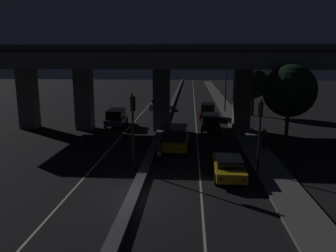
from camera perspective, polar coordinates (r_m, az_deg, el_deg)
name	(u,v)px	position (r m, az deg, el deg)	size (l,w,h in m)	color
ground_plane	(134,198)	(18.31, -6.00, -12.32)	(200.00, 200.00, 0.00)	black
lane_line_left_inner	(148,106)	(52.42, -3.43, 3.52)	(0.12, 126.00, 0.00)	beige
lane_line_right_inner	(195,106)	(52.00, 4.66, 3.44)	(0.12, 126.00, 0.00)	beige
median_divider	(171,105)	(52.06, 0.60, 3.64)	(0.64, 126.00, 0.28)	#4C4C51
sidewalk_right	(230,113)	(45.39, 10.77, 2.16)	(2.18, 126.00, 0.16)	#5B5956
elevated_overpass	(157,65)	(34.07, -1.86, 10.57)	(36.16, 10.05, 8.84)	#5B5956
traffic_light_left_of_median	(133,119)	(21.47, -6.12, 1.23)	(0.30, 0.49, 5.23)	black
traffic_light_right_of_median	(260,123)	(21.64, 15.70, 0.44)	(0.30, 0.49, 4.94)	black
street_lamp	(224,79)	(46.12, 9.72, 8.07)	(1.98, 0.32, 7.90)	#2D2D30
car_taxi_yellow_lead	(228,166)	(21.34, 10.49, -6.84)	(1.98, 4.59, 1.34)	gold
car_taxi_yellow_second	(177,138)	(26.93, 1.50, -2.09)	(2.17, 4.14, 1.94)	gold
car_dark_green_third	(211,122)	(34.58, 7.46, 0.73)	(2.19, 4.41, 1.70)	black
car_dark_red_fourth	(207,111)	(41.27, 6.89, 2.63)	(2.08, 3.99, 1.91)	#591414
car_grey_lead_oncoming	(116,117)	(36.96, -9.03, 1.53)	(2.16, 4.36, 1.89)	#515459
car_grey_second_oncoming	(158,104)	(48.95, -1.76, 3.84)	(2.10, 4.83, 1.43)	#515459
motorcycle_white_filtering_near	(159,152)	(24.29, -1.53, -4.62)	(0.33, 1.92, 1.43)	black
pedestrian_on_sidewalk	(264,138)	(27.97, 16.38, -2.07)	(0.36, 0.36, 1.70)	black
roadside_tree_kerbside_near	(289,91)	(29.18, 20.40, 5.78)	(4.41, 4.41, 7.01)	#38281C
roadside_tree_kerbside_mid	(254,84)	(44.49, 14.69, 7.14)	(3.84, 3.84, 6.14)	#38281C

